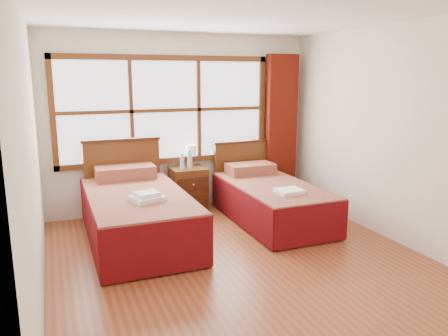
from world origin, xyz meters
name	(u,v)px	position (x,y,z in m)	size (l,w,h in m)	color
floor	(243,264)	(0.00, 0.00, 0.00)	(4.50, 4.50, 0.00)	brown
ceiling	(246,11)	(0.00, 0.00, 2.60)	(4.50, 4.50, 0.00)	white
wall_back	(182,123)	(0.00, 2.25, 1.30)	(4.00, 4.00, 0.00)	silver
wall_left	(31,159)	(-2.00, 0.00, 1.30)	(4.50, 4.50, 0.00)	silver
wall_right	(398,135)	(2.00, 0.00, 1.30)	(4.50, 4.50, 0.00)	silver
window	(166,110)	(-0.25, 2.21, 1.50)	(3.16, 0.06, 1.56)	white
curtain	(281,128)	(1.60, 2.11, 1.17)	(0.50, 0.16, 2.30)	#5D1309
bed_left	(136,212)	(-0.92, 1.20, 0.34)	(1.16, 2.25, 1.13)	#391A0B
bed_right	(270,199)	(0.94, 1.20, 0.31)	(1.03, 2.05, 1.00)	#391A0B
nightstand	(188,190)	(0.00, 1.99, 0.33)	(0.50, 0.49, 0.67)	#532B12
towels_left	(147,197)	(-0.87, 0.73, 0.65)	(0.40, 0.37, 0.10)	white
towels_right	(289,191)	(0.92, 0.64, 0.56)	(0.33, 0.29, 0.05)	white
lamp	(192,151)	(0.10, 2.12, 0.89)	(0.16, 0.16, 0.32)	gold
bottle_near	(182,162)	(-0.10, 1.95, 0.77)	(0.06, 0.06, 0.23)	#A9CBDA
bottle_far	(190,160)	(0.02, 1.97, 0.79)	(0.07, 0.07, 0.27)	#A9CBDA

